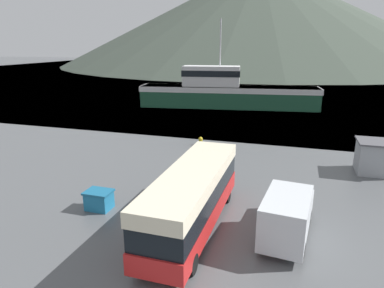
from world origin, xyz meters
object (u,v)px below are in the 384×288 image
Objects in this scene: tour_bus at (193,196)px; delivery_van at (287,214)px; dock_kiosk at (375,157)px; storage_bin at (99,200)px; fishing_boat at (225,92)px.

tour_bus is 4.74m from delivery_van.
delivery_van is 2.12× the size of dock_kiosk.
tour_bus is 6.70× the size of storage_bin.
tour_bus is 0.38× the size of fishing_boat.
delivery_van is 12.49m from dock_kiosk.
fishing_boat is 34.73m from storage_bin.
fishing_boat is 17.53× the size of storage_bin.
tour_bus is 15.60m from dock_kiosk.
delivery_van is at bearing 8.23° from fishing_boat.
tour_bus is 1.81× the size of delivery_van.
fishing_boat is 28.60m from dock_kiosk.
storage_bin is at bearing -145.80° from dock_kiosk.
tour_bus reaches higher than dock_kiosk.
dock_kiosk reaches higher than delivery_van.
fishing_boat reaches higher than storage_bin.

